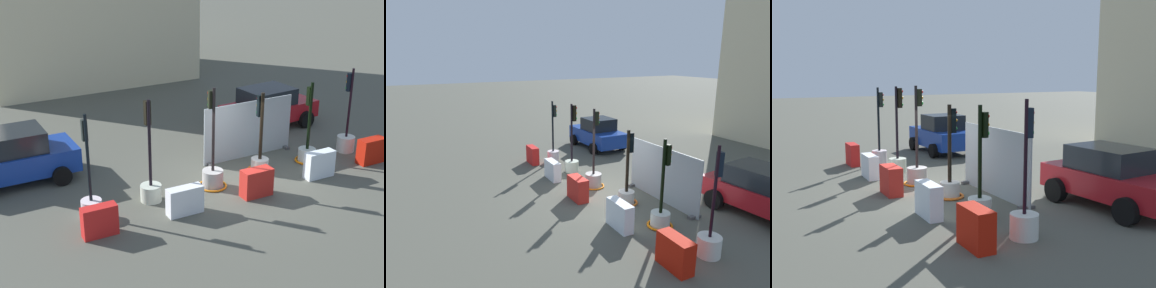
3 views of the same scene
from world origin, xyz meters
TOP-DOWN VIEW (x-y plane):
  - ground_plane at (0.00, 0.00)m, footprint 120.00×120.00m
  - traffic_light_0 at (-4.97, 0.10)m, footprint 0.61×0.61m
  - traffic_light_1 at (-3.04, 0.20)m, footprint 0.65×0.65m
  - traffic_light_2 at (-0.89, 0.12)m, footprint 0.93×0.93m
  - traffic_light_3 at (1.14, 0.35)m, footprint 0.87×0.87m
  - traffic_light_4 at (3.13, 0.25)m, footprint 0.84×0.84m
  - traffic_light_5 at (5.05, 0.31)m, footprint 0.66×0.66m
  - construction_barrier_0 at (-5.12, -0.99)m, footprint 0.98×0.38m
  - construction_barrier_1 at (-2.52, -1.03)m, footprint 1.09×0.39m
  - construction_barrier_2 at (-0.03, -1.10)m, footprint 1.00×0.47m
  - construction_barrier_3 at (2.61, -0.99)m, footprint 1.07×0.40m
  - construction_barrier_4 at (5.05, -0.96)m, footprint 1.03×0.46m
  - car_blue_estate at (-6.26, 3.57)m, footprint 3.85×2.20m
  - car_red_compact at (4.12, 3.91)m, footprint 4.13×2.39m
  - site_fence_panel at (1.56, 1.67)m, footprint 3.73×0.50m

SIDE VIEW (x-z plane):
  - ground_plane at x=0.00m, z-range 0.00..0.00m
  - construction_barrier_1 at x=-2.52m, z-range 0.00..0.84m
  - construction_barrier_0 at x=-5.12m, z-range 0.00..0.88m
  - construction_barrier_2 at x=-0.03m, z-range 0.00..0.89m
  - construction_barrier_4 at x=5.05m, z-range 0.00..0.90m
  - construction_barrier_3 at x=2.61m, z-range 0.00..0.91m
  - traffic_light_4 at x=3.13m, z-range -0.97..1.95m
  - traffic_light_3 at x=1.14m, z-range -0.91..1.90m
  - traffic_light_2 at x=-0.89m, z-range -1.15..2.16m
  - traffic_light_5 at x=5.05m, z-range -1.04..2.12m
  - traffic_light_0 at x=-4.97m, z-range -1.00..2.15m
  - traffic_light_1 at x=-3.04m, z-range -1.00..2.24m
  - car_blue_estate at x=-6.26m, z-range -0.04..1.74m
  - car_red_compact at x=4.12m, z-range 0.01..1.70m
  - site_fence_panel at x=1.56m, z-range -0.05..2.04m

